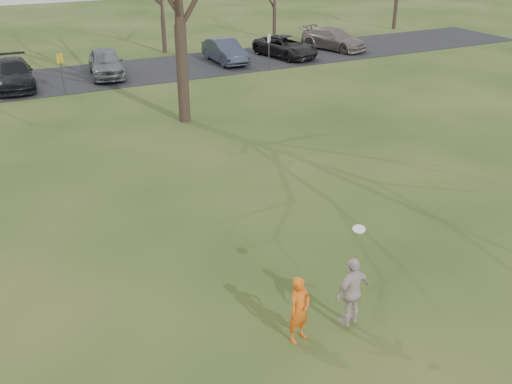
{
  "coord_description": "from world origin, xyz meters",
  "views": [
    {
      "loc": [
        -6.46,
        -8.73,
        8.22
      ],
      "look_at": [
        0.0,
        4.0,
        1.5
      ],
      "focal_mm": 40.72,
      "sensor_mm": 36.0,
      "label": 1
    }
  ],
  "objects_px": {
    "player_defender": "(299,310)",
    "car_3": "(13,74)",
    "car_4": "(106,63)",
    "car_7": "(334,39)",
    "car_5": "(225,51)",
    "car_6": "(286,47)",
    "catching_play": "(352,291)"
  },
  "relations": [
    {
      "from": "car_5",
      "to": "car_6",
      "type": "xyz_separation_m",
      "value": [
        4.21,
        -0.26,
        -0.05
      ]
    },
    {
      "from": "car_4",
      "to": "car_7",
      "type": "xyz_separation_m",
      "value": [
        15.86,
        0.46,
        -0.07
      ]
    },
    {
      "from": "car_4",
      "to": "car_6",
      "type": "bearing_deg",
      "value": 7.52
    },
    {
      "from": "car_6",
      "to": "car_7",
      "type": "bearing_deg",
      "value": -3.12
    },
    {
      "from": "car_6",
      "to": "catching_play",
      "type": "relative_size",
      "value": 2.05
    },
    {
      "from": "car_3",
      "to": "catching_play",
      "type": "xyz_separation_m",
      "value": [
        4.26,
        -24.83,
        0.19
      ]
    },
    {
      "from": "player_defender",
      "to": "car_3",
      "type": "relative_size",
      "value": 0.31
    },
    {
      "from": "car_5",
      "to": "car_7",
      "type": "bearing_deg",
      "value": 2.79
    },
    {
      "from": "player_defender",
      "to": "catching_play",
      "type": "height_order",
      "value": "catching_play"
    },
    {
      "from": "car_7",
      "to": "catching_play",
      "type": "relative_size",
      "value": 2.07
    },
    {
      "from": "car_4",
      "to": "car_6",
      "type": "xyz_separation_m",
      "value": [
        11.7,
        -0.16,
        -0.1
      ]
    },
    {
      "from": "player_defender",
      "to": "car_5",
      "type": "xyz_separation_m",
      "value": [
        9.48,
        24.97,
        -0.02
      ]
    },
    {
      "from": "player_defender",
      "to": "car_5",
      "type": "height_order",
      "value": "player_defender"
    },
    {
      "from": "car_5",
      "to": "catching_play",
      "type": "height_order",
      "value": "catching_play"
    },
    {
      "from": "player_defender",
      "to": "car_6",
      "type": "bearing_deg",
      "value": 44.29
    },
    {
      "from": "player_defender",
      "to": "catching_play",
      "type": "xyz_separation_m",
      "value": [
        1.23,
        -0.16,
        0.18
      ]
    },
    {
      "from": "car_3",
      "to": "car_6",
      "type": "distance_m",
      "value": 16.73
    },
    {
      "from": "player_defender",
      "to": "car_4",
      "type": "bearing_deg",
      "value": 68.7
    },
    {
      "from": "car_3",
      "to": "car_4",
      "type": "relative_size",
      "value": 1.1
    },
    {
      "from": "car_6",
      "to": "car_5",
      "type": "bearing_deg",
      "value": 164.93
    },
    {
      "from": "car_4",
      "to": "car_7",
      "type": "height_order",
      "value": "car_4"
    },
    {
      "from": "car_7",
      "to": "car_5",
      "type": "bearing_deg",
      "value": 163.42
    },
    {
      "from": "player_defender",
      "to": "car_7",
      "type": "height_order",
      "value": "player_defender"
    },
    {
      "from": "car_4",
      "to": "car_5",
      "type": "relative_size",
      "value": 1.05
    },
    {
      "from": "player_defender",
      "to": "catching_play",
      "type": "bearing_deg",
      "value": -24.19
    },
    {
      "from": "car_3",
      "to": "player_defender",
      "type": "bearing_deg",
      "value": -79.8
    },
    {
      "from": "car_6",
      "to": "catching_play",
      "type": "distance_m",
      "value": 27.83
    },
    {
      "from": "player_defender",
      "to": "car_6",
      "type": "height_order",
      "value": "player_defender"
    },
    {
      "from": "car_5",
      "to": "car_7",
      "type": "relative_size",
      "value": 0.89
    },
    {
      "from": "car_5",
      "to": "catching_play",
      "type": "bearing_deg",
      "value": -107.85
    },
    {
      "from": "car_5",
      "to": "car_6",
      "type": "distance_m",
      "value": 4.22
    },
    {
      "from": "player_defender",
      "to": "car_3",
      "type": "distance_m",
      "value": 24.85
    }
  ]
}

